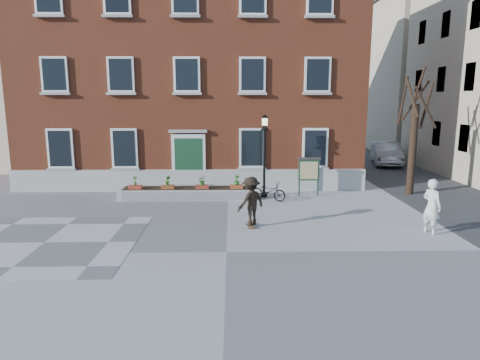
{
  "coord_description": "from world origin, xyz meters",
  "views": [
    {
      "loc": [
        0.17,
        -12.54,
        4.68
      ],
      "look_at": [
        0.5,
        4.0,
        1.5
      ],
      "focal_mm": 32.0,
      "sensor_mm": 36.0,
      "label": 1
    }
  ],
  "objects_px": {
    "bystander": "(432,206)",
    "parked_car": "(386,153)",
    "notice_board": "(309,170)",
    "skateboarder": "(251,201)",
    "bicycle": "(268,191)",
    "lamp_post": "(265,144)"
  },
  "relations": [
    {
      "from": "skateboarder",
      "to": "lamp_post",
      "type": "bearing_deg",
      "value": 79.96
    },
    {
      "from": "notice_board",
      "to": "skateboarder",
      "type": "relative_size",
      "value": 1.0
    },
    {
      "from": "bicycle",
      "to": "skateboarder",
      "type": "relative_size",
      "value": 0.89
    },
    {
      "from": "bystander",
      "to": "parked_car",
      "type": "bearing_deg",
      "value": -40.52
    },
    {
      "from": "bystander",
      "to": "notice_board",
      "type": "bearing_deg",
      "value": 2.23
    },
    {
      "from": "parked_car",
      "to": "notice_board",
      "type": "height_order",
      "value": "notice_board"
    },
    {
      "from": "bicycle",
      "to": "bystander",
      "type": "xyz_separation_m",
      "value": [
        5.26,
        -5.02,
        0.54
      ]
    },
    {
      "from": "skateboarder",
      "to": "notice_board",
      "type": "bearing_deg",
      "value": 59.14
    },
    {
      "from": "bystander",
      "to": "bicycle",
      "type": "bearing_deg",
      "value": 20.28
    },
    {
      "from": "bystander",
      "to": "skateboarder",
      "type": "bearing_deg",
      "value": 55.5
    },
    {
      "from": "parked_car",
      "to": "lamp_post",
      "type": "distance_m",
      "value": 13.84
    },
    {
      "from": "bicycle",
      "to": "lamp_post",
      "type": "xyz_separation_m",
      "value": [
        -0.15,
        0.7,
        2.1
      ]
    },
    {
      "from": "lamp_post",
      "to": "skateboarder",
      "type": "bearing_deg",
      "value": -100.04
    },
    {
      "from": "bystander",
      "to": "notice_board",
      "type": "xyz_separation_m",
      "value": [
        -3.23,
        6.0,
        0.29
      ]
    },
    {
      "from": "parked_car",
      "to": "lamp_post",
      "type": "xyz_separation_m",
      "value": [
        -9.45,
        -9.96,
        1.74
      ]
    },
    {
      "from": "bystander",
      "to": "notice_board",
      "type": "relative_size",
      "value": 1.04
    },
    {
      "from": "parked_car",
      "to": "skateboarder",
      "type": "relative_size",
      "value": 2.61
    },
    {
      "from": "parked_car",
      "to": "bystander",
      "type": "relative_size",
      "value": 2.5
    },
    {
      "from": "bicycle",
      "to": "lamp_post",
      "type": "relative_size",
      "value": 0.42
    },
    {
      "from": "skateboarder",
      "to": "parked_car",
      "type": "bearing_deg",
      "value": 55.06
    },
    {
      "from": "bystander",
      "to": "skateboarder",
      "type": "distance_m",
      "value": 6.33
    },
    {
      "from": "bicycle",
      "to": "skateboarder",
      "type": "height_order",
      "value": "skateboarder"
    }
  ]
}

